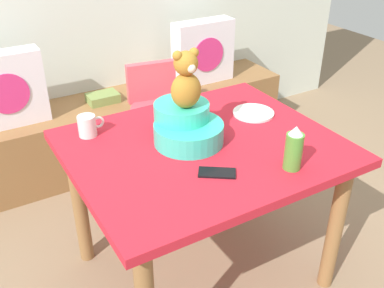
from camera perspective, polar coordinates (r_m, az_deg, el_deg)
ground_plane at (r=2.39m, az=1.26°, el=-15.53°), size 8.00×8.00×0.00m
window_bench at (r=3.16m, az=-10.37°, el=1.56°), size 2.60×0.44×0.46m
pillow_floral_left at (r=2.83m, az=-22.56°, el=6.36°), size 0.44×0.15×0.44m
pillow_floral_right at (r=3.25m, az=1.42°, el=11.58°), size 0.44×0.15×0.44m
book_stack at (r=3.04m, az=-11.22°, el=5.76°), size 0.20×0.14×0.06m
dining_table at (r=1.99m, az=1.46°, el=-2.73°), size 1.13×0.95×0.74m
highchair at (r=2.72m, az=-4.28°, el=4.06°), size 0.37×0.49×0.79m
infant_seat_teal at (r=1.93m, az=-0.73°, el=2.32°), size 0.30×0.33×0.16m
teddy_bear at (r=1.84m, az=-0.76°, el=8.01°), size 0.13×0.12×0.25m
ketchup_bottle at (r=1.77m, az=12.77°, el=-0.61°), size 0.07×0.07×0.18m
coffee_mug at (r=2.03m, az=-13.07°, el=2.27°), size 0.12×0.08×0.09m
dinner_plate_near at (r=2.21m, az=7.79°, el=3.92°), size 0.20×0.20×0.01m
cell_phone at (r=1.74m, az=3.19°, el=-3.65°), size 0.16×0.14×0.01m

